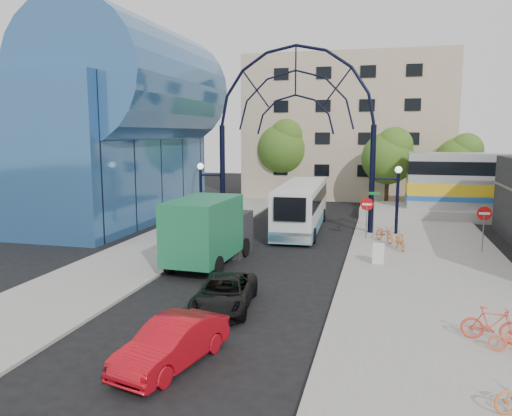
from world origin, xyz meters
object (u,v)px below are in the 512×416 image
(stop_sign, at_px, (367,208))
(bike_far_b, at_px, (492,324))
(black_suv, at_px, (225,293))
(red_sedan, at_px, (172,343))
(sandwich_board, at_px, (378,252))
(do_not_enter_sign, at_px, (484,218))
(city_bus, at_px, (302,206))
(tree_north_a, at_px, (389,155))
(green_truck, at_px, (210,231))
(street_name_sign, at_px, (374,205))
(bike_near_b, at_px, (400,240))
(gateway_arch, at_px, (295,100))
(tree_north_c, at_px, (461,159))
(tree_north_b, at_px, (284,146))
(bike_near_a, at_px, (385,234))

(stop_sign, bearing_deg, bike_far_b, -73.54)
(black_suv, bearing_deg, red_sedan, -96.72)
(bike_far_b, bearing_deg, sandwich_board, 28.29)
(do_not_enter_sign, distance_m, city_bus, 11.47)
(tree_north_a, bearing_deg, green_truck, -111.83)
(do_not_enter_sign, distance_m, bike_far_b, 12.77)
(street_name_sign, relative_size, city_bus, 0.25)
(city_bus, bearing_deg, tree_north_a, 61.20)
(bike_near_b, bearing_deg, red_sedan, -127.09)
(gateway_arch, relative_size, tree_north_a, 1.95)
(bike_far_b, bearing_deg, tree_north_a, 11.96)
(gateway_arch, bearing_deg, bike_near_b, -34.50)
(tree_north_a, relative_size, tree_north_c, 1.08)
(stop_sign, distance_m, street_name_sign, 0.74)
(tree_north_b, bearing_deg, green_truck, -86.91)
(gateway_arch, relative_size, bike_near_b, 7.78)
(sandwich_board, height_order, tree_north_a, tree_north_a)
(city_bus, distance_m, red_sedan, 20.74)
(tree_north_b, bearing_deg, bike_near_b, -62.72)
(tree_north_a, distance_m, bike_far_b, 28.91)
(tree_north_a, relative_size, city_bus, 0.61)
(bike_near_a, xyz_separation_m, bike_near_b, (0.82, -1.91, 0.03))
(gateway_arch, xyz_separation_m, do_not_enter_sign, (11.00, -4.00, -6.58))
(gateway_arch, xyz_separation_m, sandwich_board, (5.60, -8.02, -7.81))
(do_not_enter_sign, bearing_deg, sandwich_board, -143.32)
(street_name_sign, distance_m, green_truck, 11.25)
(gateway_arch, bearing_deg, tree_north_c, 48.96)
(street_name_sign, bearing_deg, tree_north_c, 65.69)
(tree_north_c, xyz_separation_m, black_suv, (-11.95, -29.46, -3.68))
(bike_near_a, bearing_deg, tree_north_c, 39.47)
(do_not_enter_sign, relative_size, bike_near_b, 1.42)
(tree_north_b, bearing_deg, tree_north_c, -7.12)
(city_bus, relative_size, red_sedan, 2.87)
(gateway_arch, xyz_separation_m, stop_sign, (4.80, -2.00, -6.56))
(city_bus, distance_m, bike_near_b, 8.12)
(sandwich_board, xyz_separation_m, bike_far_b, (3.50, -8.54, -0.08))
(do_not_enter_sign, xyz_separation_m, city_bus, (-10.57, 4.43, -0.35))
(street_name_sign, relative_size, red_sedan, 0.70)
(tree_north_b, bearing_deg, black_suv, -82.67)
(stop_sign, bearing_deg, black_suv, -108.89)
(sandwich_board, xyz_separation_m, city_bus, (-5.17, 8.46, 0.88))
(tree_north_a, bearing_deg, bike_near_a, -90.87)
(bike_near_b, height_order, bike_far_b, bike_far_b)
(do_not_enter_sign, relative_size, tree_north_b, 0.31)
(tree_north_a, bearing_deg, tree_north_b, 158.20)
(gateway_arch, height_order, bike_far_b, gateway_arch)
(city_bus, xyz_separation_m, green_truck, (-2.93, -10.03, 0.07))
(bike_near_a, bearing_deg, stop_sign, 117.26)
(gateway_arch, distance_m, tree_north_b, 16.72)
(tree_north_a, height_order, bike_near_b, tree_north_a)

